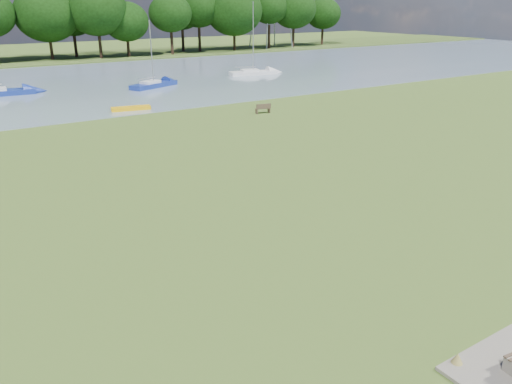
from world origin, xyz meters
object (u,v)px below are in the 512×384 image
sailboat_4 (153,83)px  sailboat_1 (253,71)px  riverbank_bench (263,108)px  kayak (131,108)px

sailboat_4 → sailboat_1: bearing=-13.7°
riverbank_bench → sailboat_1: (12.13, 20.81, 0.07)m
kayak → sailboat_4: size_ratio=0.47×
kayak → sailboat_4: (6.44, 10.85, 0.29)m
riverbank_bench → sailboat_1: bearing=68.8°
riverbank_bench → sailboat_1: size_ratio=0.16×
kayak → sailboat_1: size_ratio=0.38×
sailboat_1 → sailboat_4: bearing=-158.0°
kayak → sailboat_1: bearing=43.1°
riverbank_bench → sailboat_4: sailboat_4 is taller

